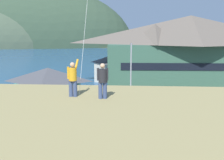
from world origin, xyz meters
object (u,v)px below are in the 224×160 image
Objects in this scene: storage_shed_waterside at (110,68)px; wharf_dock at (120,72)px; parked_car_back_row_left at (176,128)px; parked_car_corner_spot at (97,123)px; moored_boat_outer_mooring at (138,71)px; person_kite_flyer at (73,78)px; harbor_lodge at (190,49)px; moored_boat_inner_slip at (104,70)px; parking_light_pole at (131,70)px; parked_car_lone_by_shed at (90,104)px; person_companion at (103,80)px; parked_car_back_row_right at (187,107)px; storage_shed_near_lot at (49,87)px; moored_boat_wharfside at (102,71)px.

storage_shed_waterside is 9.00m from wharf_dock.
parked_car_corner_spot is (-6.95, 0.88, 0.00)m from parked_car_back_row_left.
moored_boat_outer_mooring is 42.81m from person_kite_flyer.
harbor_lodge reaches higher than moored_boat_inner_slip.
parking_light_pole is (3.61, -14.73, 2.04)m from storage_shed_waterside.
harbor_lodge is 34.47m from person_kite_flyer.
wharf_dock is at bearing 100.05° from parked_car_back_row_left.
storage_shed_waterside is at bearing 86.86° from parked_car_lone_by_shed.
person_companion reaches higher than moored_boat_outer_mooring.
parked_car_corner_spot is at bearing -91.56° from wharf_dock.
wharf_dock is 2.55× the size of parked_car_back_row_right.
storage_shed_near_lot is 1.13× the size of moored_boat_inner_slip.
harbor_lodge is 25.71m from parked_car_corner_spot.
moored_boat_inner_slip is 0.93× the size of parking_light_pole.
person_kite_flyer reaches higher than storage_shed_near_lot.
parked_car_lone_by_shed is at bearing -20.81° from storage_shed_near_lot.
person_kite_flyer is (0.59, -34.87, 4.75)m from storage_shed_waterside.
moored_boat_wharfside is (-3.61, -1.60, 0.37)m from wharf_dock.
moored_boat_outer_mooring is 32.79m from parked_car_back_row_left.
parked_car_lone_by_shed is (-2.45, -27.05, 0.71)m from wharf_dock.
parked_car_lone_by_shed is 18.09m from person_companion.
storage_shed_near_lot is at bearing 110.68° from person_kite_flyer.
moored_boat_outer_mooring is (7.29, 0.17, 0.00)m from moored_boat_wharfside.
storage_shed_waterside is at bearing -72.90° from moored_boat_wharfside.
storage_shed_waterside is 0.84× the size of moored_boat_inner_slip.
moored_boat_inner_slip reaches higher than wharf_dock.
parked_car_lone_by_shed is (-1.01, -18.42, -1.34)m from storage_shed_waterside.
moored_boat_outer_mooring is 22.30m from parking_light_pole.
parked_car_corner_spot is at bearing -120.20° from harbor_lodge.
moored_boat_inner_slip reaches higher than parked_car_lone_by_shed.
moored_boat_outer_mooring is at bearing 128.92° from harbor_lodge.
person_companion reaches higher than storage_shed_near_lot.
wharf_dock is (1.44, 8.64, -2.05)m from storage_shed_waterside.
parking_light_pole is 20.54m from person_kite_flyer.
parked_car_corner_spot is (1.55, -6.20, 0.00)m from parked_car_lone_by_shed.
storage_shed_near_lot is 25.05m from moored_boat_inner_slip.
wharf_dock is 33.27m from parked_car_corner_spot.
storage_shed_waterside is 3.19× the size of person_kite_flyer.
parked_car_back_row_left is at bearing -39.77° from parked_car_lone_by_shed.
harbor_lodge is at bearing -44.20° from wharf_dock.
parking_light_pole is (3.07, 9.89, 3.37)m from parked_car_corner_spot.
parked_car_back_row_right is (10.75, -0.49, 0.00)m from parked_car_lone_by_shed.
moored_boat_wharfside is 1.89× the size of parked_car_lone_by_shed.
wharf_dock is 1.53× the size of moored_boat_inner_slip.
parking_light_pole is at bearing -76.24° from storage_shed_waterside.
parking_light_pole reaches higher than wharf_dock.
harbor_lodge is at bearing 34.66° from storage_shed_near_lot.
person_kite_flyer reaches higher than wharf_dock.
person_companion is at bearing -89.12° from wharf_dock.
parked_car_lone_by_shed is (1.16, -25.46, 0.34)m from moored_boat_wharfside.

